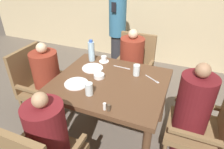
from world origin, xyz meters
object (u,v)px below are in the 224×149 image
(plate_main_left, at_px, (93,68))
(glass_tall_mid, at_px, (89,89))
(chair_right_side, at_px, (206,126))
(diner_in_near_chair, at_px, (50,142))
(water_bottle, at_px, (91,51))
(diner_in_right_chair, at_px, (191,115))
(chair_left_side, at_px, (39,83))
(plate_main_right, at_px, (76,84))
(standing_host, at_px, (117,29))
(diner_in_left_chair, at_px, (48,82))
(teacup_with_saucer, at_px, (104,59))
(bowl_small, at_px, (99,76))
(glass_tall_near, at_px, (136,70))
(chair_far_side, at_px, (134,65))
(diner_in_far_chair, at_px, (131,66))

(plate_main_left, bearing_deg, glass_tall_mid, -66.34)
(chair_right_side, distance_m, diner_in_near_chair, 1.43)
(water_bottle, bearing_deg, diner_in_right_chair, -15.94)
(chair_left_side, bearing_deg, plate_main_right, -15.12)
(chair_right_side, relative_size, standing_host, 0.58)
(chair_left_side, height_order, diner_in_left_chair, diner_in_left_chair)
(teacup_with_saucer, height_order, water_bottle, water_bottle)
(diner_in_right_chair, xyz_separation_m, diner_in_near_chair, (-1.07, -0.76, -0.04))
(chair_right_side, height_order, plate_main_left, chair_right_side)
(bowl_small, bearing_deg, water_bottle, 127.81)
(diner_in_left_chair, height_order, glass_tall_near, diner_in_left_chair)
(chair_far_side, xyz_separation_m, glass_tall_mid, (-0.09, -1.20, 0.33))
(chair_left_side, distance_m, chair_far_side, 1.34)
(diner_in_near_chair, height_order, bowl_small, diner_in_near_chair)
(glass_tall_near, bearing_deg, plate_main_right, -141.63)
(chair_left_side, relative_size, teacup_with_saucer, 7.63)
(diner_in_right_chair, height_order, plate_main_left, diner_in_right_chair)
(plate_main_left, xyz_separation_m, bowl_small, (0.16, -0.15, 0.01))
(standing_host, height_order, glass_tall_mid, standing_host)
(standing_host, relative_size, plate_main_right, 6.58)
(diner_in_left_chair, xyz_separation_m, plate_main_right, (0.54, -0.19, 0.22))
(plate_main_right, bearing_deg, diner_in_far_chair, 72.62)
(diner_in_left_chair, bearing_deg, glass_tall_near, 11.76)
(chair_left_side, height_order, chair_far_side, same)
(chair_right_side, distance_m, glass_tall_near, 0.86)
(bowl_small, bearing_deg, diner_in_left_chair, -178.66)
(glass_tall_mid, bearing_deg, diner_in_near_chair, -106.75)
(standing_host, height_order, glass_tall_near, standing_host)
(diner_in_near_chair, xyz_separation_m, plate_main_right, (-0.06, 0.57, 0.23))
(chair_far_side, relative_size, plate_main_left, 3.83)
(chair_left_side, height_order, glass_tall_mid, chair_left_side)
(diner_in_far_chair, bearing_deg, plate_main_left, -116.20)
(bowl_small, bearing_deg, diner_in_near_chair, -97.06)
(bowl_small, bearing_deg, teacup_with_saucer, 106.52)
(chair_right_side, bearing_deg, diner_in_far_chair, 142.41)
(plate_main_left, xyz_separation_m, teacup_with_saucer, (0.05, 0.21, 0.02))
(diner_in_far_chair, bearing_deg, standing_host, 126.88)
(chair_far_side, bearing_deg, standing_host, 135.21)
(diner_in_right_chair, bearing_deg, chair_right_side, 0.00)
(diner_in_right_chair, relative_size, standing_host, 0.71)
(chair_right_side, height_order, bowl_small, chair_right_side)
(diner_in_left_chair, relative_size, bowl_small, 9.09)
(glass_tall_near, bearing_deg, diner_in_right_chair, -19.46)
(standing_host, relative_size, plate_main_left, 6.58)
(standing_host, xyz_separation_m, teacup_with_saucer, (0.19, -0.96, -0.08))
(diner_in_left_chair, distance_m, diner_in_right_chair, 1.68)
(chair_far_side, relative_size, water_bottle, 3.45)
(chair_left_side, height_order, teacup_with_saucer, chair_left_side)
(chair_left_side, distance_m, diner_in_left_chair, 0.16)
(plate_main_right, bearing_deg, diner_in_left_chair, 161.02)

